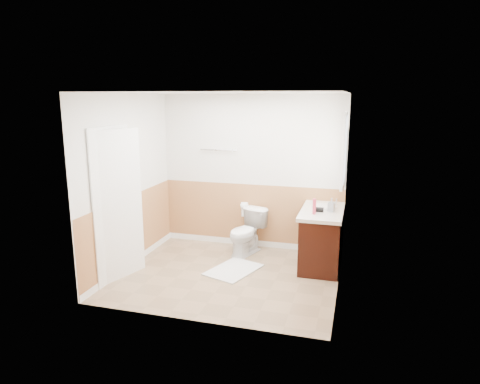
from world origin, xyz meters
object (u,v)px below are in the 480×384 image
(vanity_cabinet, at_px, (322,239))
(lotion_bottle, at_px, (314,207))
(toilet, at_px, (246,232))
(soap_dispenser, at_px, (331,205))
(bath_mat, at_px, (234,270))

(vanity_cabinet, distance_m, lotion_bottle, 0.63)
(toilet, distance_m, soap_dispenser, 1.45)
(lotion_bottle, bearing_deg, toilet, 158.41)
(toilet, bearing_deg, bath_mat, -70.74)
(lotion_bottle, height_order, soap_dispenser, lotion_bottle)
(toilet, height_order, soap_dispenser, soap_dispenser)
(toilet, height_order, vanity_cabinet, vanity_cabinet)
(toilet, relative_size, lotion_bottle, 3.22)
(bath_mat, xyz_separation_m, lotion_bottle, (1.09, 0.28, 0.95))
(vanity_cabinet, bearing_deg, toilet, 172.59)
(bath_mat, xyz_separation_m, soap_dispenser, (1.31, 0.50, 0.94))
(soap_dispenser, bearing_deg, vanity_cabinet, 151.63)
(bath_mat, distance_m, vanity_cabinet, 1.37)
(bath_mat, height_order, soap_dispenser, soap_dispenser)
(soap_dispenser, bearing_deg, toilet, 170.48)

